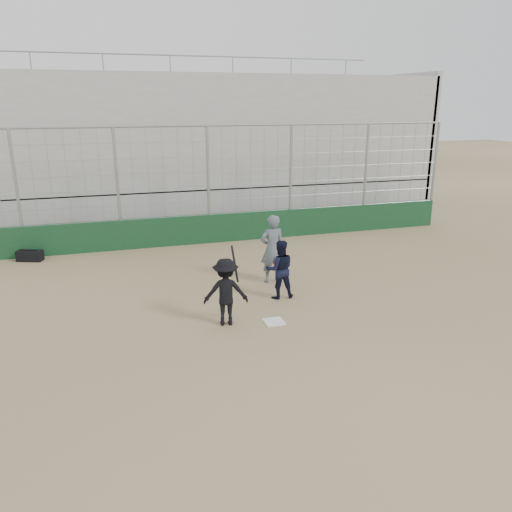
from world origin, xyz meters
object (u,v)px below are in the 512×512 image
object	(u,v)px
umpire	(272,252)
catcher_crouched	(280,279)
batter_at_plate	(226,292)
equipment_bag	(30,256)

from	to	relation	value
umpire	catcher_crouched	bearing A→B (deg)	76.99
batter_at_plate	equipment_bag	bearing A→B (deg)	127.30
batter_at_plate	catcher_crouched	world-z (taller)	batter_at_plate
batter_at_plate	umpire	xyz separation A→B (m)	(1.85, 2.28, 0.09)
batter_at_plate	catcher_crouched	distance (m)	1.99
batter_at_plate	catcher_crouched	xyz separation A→B (m)	(1.65, 1.09, -0.25)
umpire	batter_at_plate	bearing A→B (deg)	47.51
batter_at_plate	umpire	size ratio (longest dim) A/B	1.00
umpire	equipment_bag	size ratio (longest dim) A/B	2.04
batter_at_plate	umpire	bearing A→B (deg)	51.03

